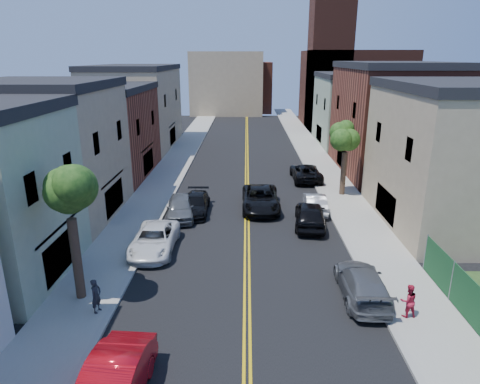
{
  "coord_description": "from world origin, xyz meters",
  "views": [
    {
      "loc": [
        -0.07,
        -3.5,
        11.04
      ],
      "look_at": [
        -0.5,
        24.63,
        2.0
      ],
      "focal_mm": 31.58,
      "sensor_mm": 36.0,
      "label": 1
    }
  ],
  "objects_px": {
    "grey_car_right": "(362,283)",
    "black_car_right": "(310,214)",
    "grey_car_left": "(180,207)",
    "black_car_left": "(195,204)",
    "black_suv_lane": "(260,199)",
    "pedestrian_left": "(96,296)",
    "dark_car_right_far": "(306,172)",
    "silver_car_right": "(315,203)",
    "white_pickup": "(154,240)",
    "pedestrian_right": "(408,301)"
  },
  "relations": [
    {
      "from": "grey_car_left",
      "to": "pedestrian_left",
      "type": "xyz_separation_m",
      "value": [
        -1.93,
        -12.0,
        0.15
      ]
    },
    {
      "from": "grey_car_left",
      "to": "pedestrian_left",
      "type": "relative_size",
      "value": 2.95
    },
    {
      "from": "grey_car_left",
      "to": "black_car_left",
      "type": "height_order",
      "value": "grey_car_left"
    },
    {
      "from": "black_car_left",
      "to": "pedestrian_left",
      "type": "xyz_separation_m",
      "value": [
        -2.9,
        -12.98,
        0.25
      ]
    },
    {
      "from": "grey_car_right",
      "to": "silver_car_right",
      "type": "xyz_separation_m",
      "value": [
        -0.44,
        11.77,
        -0.04
      ]
    },
    {
      "from": "white_pickup",
      "to": "grey_car_right",
      "type": "bearing_deg",
      "value": -23.94
    },
    {
      "from": "grey_car_right",
      "to": "pedestrian_left",
      "type": "height_order",
      "value": "pedestrian_left"
    },
    {
      "from": "grey_car_right",
      "to": "dark_car_right_far",
      "type": "distance_m",
      "value": 20.2
    },
    {
      "from": "white_pickup",
      "to": "pedestrian_left",
      "type": "relative_size",
      "value": 3.31
    },
    {
      "from": "white_pickup",
      "to": "black_car_right",
      "type": "height_order",
      "value": "black_car_right"
    },
    {
      "from": "black_car_left",
      "to": "pedestrian_right",
      "type": "distance_m",
      "value": 17.01
    },
    {
      "from": "dark_car_right_far",
      "to": "pedestrian_right",
      "type": "relative_size",
      "value": 3.58
    },
    {
      "from": "grey_car_right",
      "to": "black_car_left",
      "type": "bearing_deg",
      "value": -49.09
    },
    {
      "from": "white_pickup",
      "to": "grey_car_left",
      "type": "bearing_deg",
      "value": 82.39
    },
    {
      "from": "white_pickup",
      "to": "black_suv_lane",
      "type": "height_order",
      "value": "black_suv_lane"
    },
    {
      "from": "white_pickup",
      "to": "silver_car_right",
      "type": "relative_size",
      "value": 1.25
    },
    {
      "from": "black_car_right",
      "to": "dark_car_right_far",
      "type": "xyz_separation_m",
      "value": [
        1.2,
        11.27,
        -0.09
      ]
    },
    {
      "from": "grey_car_left",
      "to": "pedestrian_right",
      "type": "bearing_deg",
      "value": -52.89
    },
    {
      "from": "white_pickup",
      "to": "black_suv_lane",
      "type": "distance_m",
      "value": 9.82
    },
    {
      "from": "grey_car_left",
      "to": "pedestrian_right",
      "type": "height_order",
      "value": "pedestrian_right"
    },
    {
      "from": "pedestrian_left",
      "to": "pedestrian_right",
      "type": "xyz_separation_m",
      "value": [
        13.73,
        -0.15,
        -0.02
      ]
    },
    {
      "from": "black_suv_lane",
      "to": "white_pickup",
      "type": "bearing_deg",
      "value": -132.09
    },
    {
      "from": "black_car_right",
      "to": "dark_car_right_far",
      "type": "relative_size",
      "value": 0.92
    },
    {
      "from": "white_pickup",
      "to": "silver_car_right",
      "type": "height_order",
      "value": "white_pickup"
    },
    {
      "from": "dark_car_right_far",
      "to": "grey_car_right",
      "type": "bearing_deg",
      "value": 88.81
    },
    {
      "from": "grey_car_left",
      "to": "white_pickup",
      "type": "bearing_deg",
      "value": -104.67
    },
    {
      "from": "black_car_left",
      "to": "silver_car_right",
      "type": "relative_size",
      "value": 1.13
    },
    {
      "from": "black_car_left",
      "to": "dark_car_right_far",
      "type": "distance_m",
      "value": 12.85
    },
    {
      "from": "grey_car_right",
      "to": "silver_car_right",
      "type": "relative_size",
      "value": 1.21
    },
    {
      "from": "grey_car_right",
      "to": "black_suv_lane",
      "type": "xyz_separation_m",
      "value": [
        -4.48,
        12.24,
        0.09
      ]
    },
    {
      "from": "black_car_left",
      "to": "silver_car_right",
      "type": "bearing_deg",
      "value": 2.61
    },
    {
      "from": "white_pickup",
      "to": "black_suv_lane",
      "type": "bearing_deg",
      "value": 48.43
    },
    {
      "from": "grey_car_left",
      "to": "dark_car_right_far",
      "type": "xyz_separation_m",
      "value": [
        10.27,
        9.84,
        -0.03
      ]
    },
    {
      "from": "pedestrian_left",
      "to": "dark_car_right_far",
      "type": "bearing_deg",
      "value": -13.6
    },
    {
      "from": "silver_car_right",
      "to": "white_pickup",
      "type": "bearing_deg",
      "value": 35.2
    },
    {
      "from": "white_pickup",
      "to": "grey_car_right",
      "type": "relative_size",
      "value": 1.04
    },
    {
      "from": "white_pickup",
      "to": "pedestrian_right",
      "type": "relative_size",
      "value": 3.41
    },
    {
      "from": "grey_car_left",
      "to": "pedestrian_left",
      "type": "bearing_deg",
      "value": -106.19
    },
    {
      "from": "grey_car_right",
      "to": "black_car_right",
      "type": "bearing_deg",
      "value": -80.78
    },
    {
      "from": "grey_car_left",
      "to": "pedestrian_right",
      "type": "relative_size",
      "value": 3.03
    },
    {
      "from": "silver_car_right",
      "to": "dark_car_right_far",
      "type": "bearing_deg",
      "value": -90.88
    },
    {
      "from": "black_car_left",
      "to": "dark_car_right_far",
      "type": "bearing_deg",
      "value": 43.43
    },
    {
      "from": "grey_car_left",
      "to": "pedestrian_left",
      "type": "distance_m",
      "value": 12.16
    },
    {
      "from": "black_car_right",
      "to": "silver_car_right",
      "type": "height_order",
      "value": "black_car_right"
    },
    {
      "from": "black_car_left",
      "to": "pedestrian_left",
      "type": "relative_size",
      "value": 2.99
    },
    {
      "from": "black_car_left",
      "to": "pedestrian_right",
      "type": "relative_size",
      "value": 3.08
    },
    {
      "from": "silver_car_right",
      "to": "black_suv_lane",
      "type": "relative_size",
      "value": 0.71
    },
    {
      "from": "dark_car_right_far",
      "to": "pedestrian_left",
      "type": "height_order",
      "value": "pedestrian_left"
    },
    {
      "from": "black_car_left",
      "to": "silver_car_right",
      "type": "xyz_separation_m",
      "value": [
        8.86,
        0.43,
        0.0
      ]
    },
    {
      "from": "black_car_left",
      "to": "black_car_right",
      "type": "bearing_deg",
      "value": -16.74
    }
  ]
}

